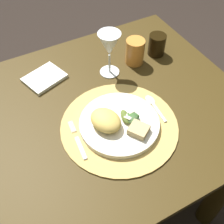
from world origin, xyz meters
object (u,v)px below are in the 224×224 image
(wine_glass, at_px, (109,46))
(dark_tumbler, at_px, (157,45))
(dining_table, at_px, (90,149))
(dinner_plate, at_px, (119,123))
(napkin, at_px, (44,78))
(fork, at_px, (78,141))
(spoon, at_px, (153,104))
(amber_tumbler, at_px, (135,52))

(wine_glass, xyz_separation_m, dark_tumbler, (0.22, 0.01, -0.08))
(dining_table, distance_m, dinner_plate, 0.26)
(dining_table, relative_size, napkin, 7.97)
(dinner_plate, distance_m, fork, 0.14)
(dinner_plate, height_order, spoon, dinner_plate)
(fork, height_order, amber_tumbler, amber_tumbler)
(napkin, bearing_deg, spoon, -46.67)
(spoon, xyz_separation_m, amber_tumbler, (0.06, 0.23, 0.04))
(spoon, bearing_deg, fork, -175.67)
(fork, xyz_separation_m, spoon, (0.29, 0.02, 0.00))
(napkin, height_order, dark_tumbler, dark_tumbler)
(dining_table, distance_m, dark_tumbler, 0.50)
(amber_tumbler, xyz_separation_m, dark_tumbler, (0.11, 0.00, -0.01))
(fork, bearing_deg, wine_glass, 45.48)
(napkin, relative_size, amber_tumbler, 1.38)
(fork, height_order, napkin, napkin)
(dinner_plate, bearing_deg, fork, 178.60)
(dining_table, xyz_separation_m, dinner_plate, (0.07, -0.10, 0.23))
(spoon, relative_size, napkin, 0.92)
(spoon, height_order, wine_glass, wine_glass)
(amber_tumbler, bearing_deg, dining_table, -150.70)
(dining_table, xyz_separation_m, napkin, (-0.07, 0.23, 0.22))
(fork, bearing_deg, dining_table, 52.44)
(dining_table, height_order, fork, fork)
(fork, distance_m, napkin, 0.32)
(napkin, bearing_deg, dark_tumbler, -8.58)
(fork, relative_size, napkin, 1.10)
(fork, bearing_deg, spoon, 4.33)
(wine_glass, relative_size, amber_tumbler, 1.72)
(fork, xyz_separation_m, dark_tumbler, (0.46, 0.26, 0.03))
(dining_table, bearing_deg, spoon, -17.66)
(dark_tumbler, bearing_deg, dining_table, -157.24)
(napkin, relative_size, wine_glass, 0.80)
(wine_glass, bearing_deg, dining_table, -138.07)
(napkin, bearing_deg, dining_table, -74.28)
(fork, distance_m, spoon, 0.29)
(napkin, distance_m, amber_tumbler, 0.36)
(spoon, bearing_deg, dinner_plate, -170.13)
(dark_tumbler, bearing_deg, spoon, -126.09)
(amber_tumbler, height_order, dark_tumbler, amber_tumbler)
(dinner_plate, bearing_deg, spoon, 9.87)
(amber_tumbler, bearing_deg, spoon, -105.68)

